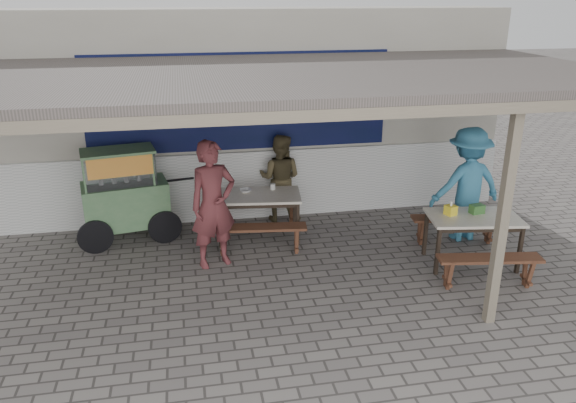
# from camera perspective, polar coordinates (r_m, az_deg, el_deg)

# --- Properties ---
(ground) EXTENTS (60.00, 60.00, 0.00)m
(ground) POSITION_cam_1_polar(r_m,az_deg,el_deg) (7.36, -0.30, -10.12)
(ground) COLOR slate
(ground) RESTS_ON ground
(back_wall) EXTENTS (9.00, 1.28, 3.50)m
(back_wall) POSITION_cam_1_polar(r_m,az_deg,el_deg) (10.08, -4.08, 8.86)
(back_wall) COLOR #B7B2A4
(back_wall) RESTS_ON ground
(warung_roof) EXTENTS (9.00, 4.21, 2.81)m
(warung_roof) POSITION_cam_1_polar(r_m,az_deg,el_deg) (7.29, -1.53, 12.34)
(warung_roof) COLOR #514946
(warung_roof) RESTS_ON ground
(table_left) EXTENTS (1.41, 0.92, 0.75)m
(table_left) POSITION_cam_1_polar(r_m,az_deg,el_deg) (8.91, -3.04, 0.26)
(table_left) COLOR silver
(table_left) RESTS_ON ground
(bench_left_street) EXTENTS (1.45, 0.45, 0.45)m
(bench_left_street) POSITION_cam_1_polar(r_m,az_deg,el_deg) (8.49, -2.94, -3.24)
(bench_left_street) COLOR brown
(bench_left_street) RESTS_ON ground
(bench_left_wall) EXTENTS (1.45, 0.45, 0.45)m
(bench_left_wall) POSITION_cam_1_polar(r_m,az_deg,el_deg) (9.57, -3.05, -0.40)
(bench_left_wall) COLOR brown
(bench_left_wall) RESTS_ON ground
(table_right) EXTENTS (1.38, 0.94, 0.75)m
(table_right) POSITION_cam_1_polar(r_m,az_deg,el_deg) (8.47, 18.33, -1.92)
(table_right) COLOR silver
(table_right) RESTS_ON ground
(bench_right_street) EXTENTS (1.41, 0.49, 0.45)m
(bench_right_street) POSITION_cam_1_polar(r_m,az_deg,el_deg) (8.00, 19.74, -6.08)
(bench_right_street) COLOR brown
(bench_right_street) RESTS_ON ground
(bench_right_wall) EXTENTS (1.41, 0.49, 0.45)m
(bench_right_wall) POSITION_cam_1_polar(r_m,az_deg,el_deg) (9.21, 16.65, -2.17)
(bench_right_wall) COLOR brown
(bench_right_wall) RESTS_ON ground
(vendor_cart) EXTENTS (1.80, 0.97, 1.50)m
(vendor_cart) POSITION_cam_1_polar(r_m,az_deg,el_deg) (9.15, -16.33, 0.95)
(vendor_cart) COLOR #638A5C
(vendor_cart) RESTS_ON ground
(patron_street_side) EXTENTS (0.79, 0.64, 1.86)m
(patron_street_side) POSITION_cam_1_polar(r_m,az_deg,el_deg) (8.00, -7.61, -0.31)
(patron_street_side) COLOR brown
(patron_street_side) RESTS_ON ground
(patron_wall_side) EXTENTS (0.91, 0.83, 1.53)m
(patron_wall_side) POSITION_cam_1_polar(r_m,az_deg,el_deg) (9.59, -0.82, 2.38)
(patron_wall_side) COLOR brown
(patron_wall_side) RESTS_ON ground
(patron_right_table) EXTENTS (1.23, 0.76, 1.83)m
(patron_right_table) POSITION_cam_1_polar(r_m,az_deg,el_deg) (9.25, 17.70, 1.66)
(patron_right_table) COLOR teal
(patron_right_table) RESTS_ON ground
(tissue_box) EXTENTS (0.18, 0.18, 0.14)m
(tissue_box) POSITION_cam_1_polar(r_m,az_deg,el_deg) (8.36, 16.19, -0.85)
(tissue_box) COLOR yellow
(tissue_box) RESTS_ON table_right
(donation_box) EXTENTS (0.21, 0.16, 0.13)m
(donation_box) POSITION_cam_1_polar(r_m,az_deg,el_deg) (8.54, 18.64, -0.72)
(donation_box) COLOR #386D30
(donation_box) RESTS_ON table_right
(condiment_jar) EXTENTS (0.08, 0.08, 0.09)m
(condiment_jar) POSITION_cam_1_polar(r_m,az_deg,el_deg) (9.08, -1.57, 1.54)
(condiment_jar) COLOR silver
(condiment_jar) RESTS_ON table_left
(condiment_bowl) EXTENTS (0.21, 0.21, 0.05)m
(condiment_bowl) POSITION_cam_1_polar(r_m,az_deg,el_deg) (8.99, -4.34, 1.12)
(condiment_bowl) COLOR silver
(condiment_bowl) RESTS_ON table_left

